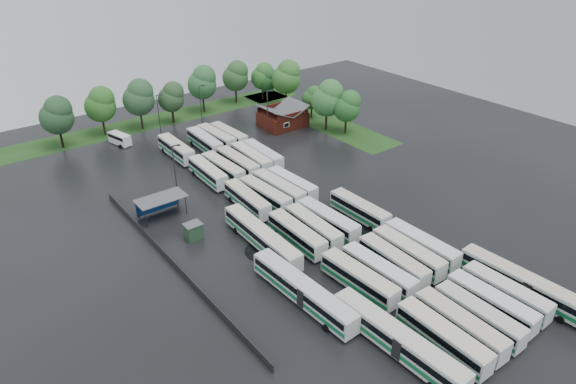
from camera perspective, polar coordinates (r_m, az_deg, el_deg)
ground at (r=81.22m, az=4.04°, el=-5.18°), size 160.00×160.00×0.00m
brick_building at (r=123.70m, az=-0.57°, el=8.13°), size 10.07×8.60×5.39m
wash_shed at (r=88.08m, az=-14.02°, el=-0.87°), size 8.20×4.20×3.58m
utility_hut at (r=81.78m, az=-10.47°, el=-4.27°), size 2.70×2.20×2.62m
grass_strip_north at (r=132.17m, az=-14.18°, el=7.75°), size 80.00×10.00×0.01m
grass_strip_east at (r=130.24m, az=2.98°, el=8.29°), size 10.00×50.00×0.01m
west_fence at (r=76.69m, az=-12.76°, el=-7.65°), size 0.10×50.00×1.20m
bus_r0c0 at (r=64.22m, az=16.83°, el=-15.16°), size 2.83×12.27×3.40m
bus_r0c1 at (r=66.33m, az=18.56°, el=-13.85°), size 2.90×12.21×3.38m
bus_r0c2 at (r=68.48m, az=20.43°, el=-12.76°), size 2.59×11.72×3.26m
bus_r0c3 at (r=70.91m, az=21.65°, el=-11.39°), size 2.77×11.90×3.30m
bus_r0c4 at (r=73.26m, az=23.04°, el=-10.28°), size 2.73×11.81×3.27m
bus_r1c0 at (r=70.43m, az=7.90°, el=-9.53°), size 3.14×12.32×3.40m
bus_r1c1 at (r=72.22m, az=10.01°, el=-8.67°), size 2.91×12.04×3.33m
bus_r1c2 at (r=74.52m, az=11.60°, el=-7.54°), size 2.95×11.92×3.29m
bus_r1c3 at (r=76.57m, az=13.19°, el=-6.62°), size 2.83×12.17×3.37m
bus_r1c4 at (r=78.65m, az=14.56°, el=-5.74°), size 2.84×12.40×3.44m
bus_r2c0 at (r=78.72m, az=0.98°, el=-4.70°), size 2.83×12.08×3.35m
bus_r2c1 at (r=80.46m, az=2.80°, el=-3.94°), size 2.93×11.98×3.31m
bus_r2c2 at (r=82.28m, az=4.43°, el=-3.15°), size 3.03×12.35×3.41m
bus_r2c4 at (r=85.87m, az=7.96°, el=-1.95°), size 2.70×11.87×3.29m
bus_r3c0 at (r=88.28m, az=-4.56°, el=-0.84°), size 3.04×11.93×3.29m
bus_r3c1 at (r=89.47m, az=-2.57°, el=-0.33°), size 3.16×12.15×3.35m
bus_r3c2 at (r=91.30m, az=-1.07°, el=0.37°), size 3.11×12.46×3.44m
bus_r3c3 at (r=93.01m, az=0.42°, el=0.86°), size 3.00×11.78×3.25m
bus_r4c0 at (r=98.52m, az=-8.91°, el=2.16°), size 2.90×11.81×3.26m
bus_r4c1 at (r=99.66m, az=-7.23°, el=2.63°), size 2.83×12.02×3.33m
bus_r4c2 at (r=101.39m, az=-5.61°, el=3.22°), size 2.65×12.22×3.40m
bus_r4c3 at (r=103.12m, az=-4.12°, el=3.74°), size 3.17×12.36×3.41m
bus_r4c4 at (r=104.61m, az=-2.85°, el=4.13°), size 3.01×12.05×3.33m
bus_r5c0 at (r=109.61m, az=-12.34°, el=4.69°), size 2.77×12.34×3.43m
bus_r5c2 at (r=112.02m, az=-9.23°, el=5.52°), size 3.11×12.44×3.44m
bus_r5c3 at (r=113.93m, az=-7.98°, el=6.01°), size 3.04×12.27×3.39m
bus_r5c4 at (r=115.13m, az=-6.63°, el=6.30°), size 2.94×11.77×3.25m
artic_bus_west_a at (r=62.57m, az=12.07°, el=-15.78°), size 3.27×18.46×3.41m
artic_bus_west_b at (r=78.14m, az=-2.94°, el=-5.01°), size 3.05×17.98×3.32m
artic_bus_west_c at (r=67.84m, az=1.69°, el=-10.93°), size 3.23×18.23×3.37m
artic_bus_east at (r=75.68m, az=24.79°, el=-9.30°), size 3.36×18.02×3.33m
minibus at (r=119.54m, az=-18.19°, el=5.68°), size 3.45×6.10×2.52m
tree_north_0 at (r=120.12m, az=-24.27°, el=7.82°), size 7.06×7.06×11.70m
tree_north_1 at (r=124.22m, az=-20.09°, el=9.17°), size 6.92×6.92×11.47m
tree_north_2 at (r=125.11m, az=-16.20°, el=10.10°), size 7.29×7.29×12.07m
tree_north_3 at (r=127.40m, az=-12.78°, el=10.29°), size 6.19×6.19×10.26m
tree_north_4 at (r=133.47m, az=-9.45°, el=11.95°), size 7.27×7.27×12.05m
tree_north_5 at (r=139.61m, az=-5.80°, el=12.74°), size 6.88×6.88×11.40m
tree_north_6 at (r=141.29m, az=-2.27°, el=12.38°), size 5.39×5.39×8.93m
tree_east_0 at (r=118.86m, az=6.65°, el=9.49°), size 6.18×6.18×10.24m
tree_east_1 at (r=120.09m, az=4.48°, el=10.40°), size 7.30×7.30×12.10m
tree_east_2 at (r=128.39m, az=2.76°, el=10.46°), size 4.93×4.92×8.14m
tree_east_3 at (r=135.82m, az=-0.12°, el=12.70°), size 7.44×7.44×12.33m
tree_east_4 at (r=141.81m, az=-2.79°, el=12.78°), size 6.17×6.17×10.22m
lamp_post_ne at (r=116.99m, az=-2.24°, el=9.10°), size 1.62×0.32×10.54m
lamp_post_nw at (r=90.50m, az=-12.40°, el=2.45°), size 1.64×0.32×10.68m
lamp_post_back_w at (r=119.38m, az=-14.13°, el=8.50°), size 1.54×0.30×10.00m
lamp_post_back_e at (r=123.94m, az=-9.64°, el=9.72°), size 1.55×0.30×10.07m
puddle_0 at (r=69.39m, az=15.19°, el=-13.10°), size 4.67×4.67×0.01m
puddle_1 at (r=76.13m, az=21.22°, el=-9.97°), size 3.49×3.49×0.01m
puddle_2 at (r=78.29m, az=-2.63°, el=-6.56°), size 6.11×6.11×0.01m
puddle_3 at (r=84.46m, az=8.00°, el=-3.95°), size 4.03×4.03×0.01m
puddle_4 at (r=81.76m, az=19.19°, el=-6.67°), size 3.17×3.17×0.01m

